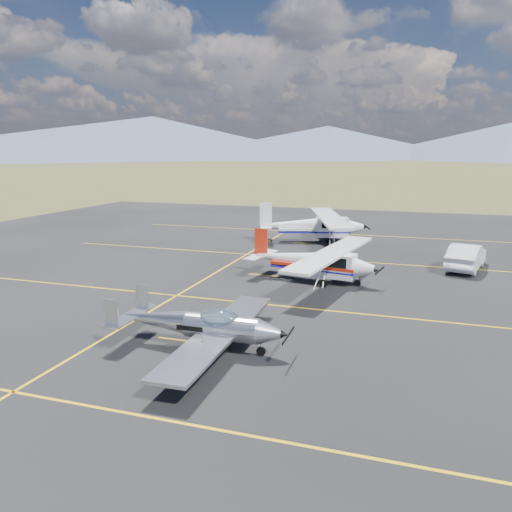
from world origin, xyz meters
The scene contains 6 objects.
ground centered at (0.00, 0.00, 0.00)m, with size 1600.00×1600.00×0.00m, color #383D1C.
apron centered at (0.00, 7.00, 0.00)m, with size 72.00×72.00×0.02m, color black.
aircraft_low_wing centered at (-1.82, -4.00, 0.94)m, with size 6.43×9.00×1.96m.
aircraft_cessna centered at (0.07, 7.15, 1.24)m, with size 6.70×11.02×2.78m.
aircraft_plain centered at (-2.49, 19.40, 1.42)m, with size 8.67×12.53×3.21m.
sedan centered at (8.55, 12.93, 0.82)m, with size 1.72×4.94×1.63m, color silver.
Camera 1 is at (5.58, -20.15, 7.34)m, focal length 35.00 mm.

